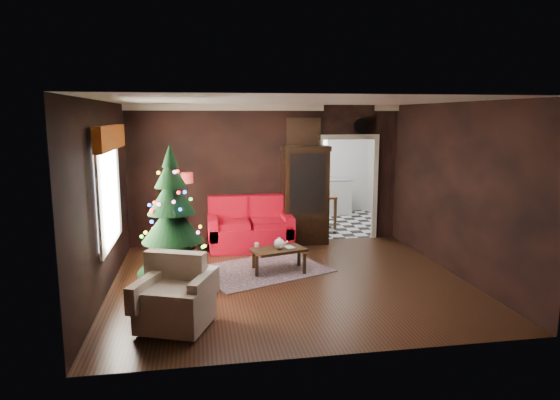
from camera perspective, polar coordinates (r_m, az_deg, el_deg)
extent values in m
plane|color=black|center=(7.92, 1.11, -9.32)|extent=(5.50, 5.50, 0.00)
plane|color=white|center=(7.49, 1.18, 11.36)|extent=(5.50, 5.50, 0.00)
plane|color=black|center=(10.03, -1.54, 2.93)|extent=(5.50, 0.00, 5.50)
plane|color=black|center=(5.19, 6.33, -3.52)|extent=(5.50, 0.00, 5.50)
plane|color=black|center=(7.57, -19.76, 0.14)|extent=(0.00, 5.50, 5.50)
plane|color=black|center=(8.53, 19.60, 1.17)|extent=(0.00, 5.50, 5.50)
cube|color=white|center=(7.75, -19.23, 0.76)|extent=(0.05, 1.60, 1.40)
cube|color=#A04615|center=(7.66, -18.98, 6.84)|extent=(0.12, 2.10, 0.35)
plane|color=silver|center=(12.06, 5.50, -2.70)|extent=(3.00, 3.00, 0.00)
cube|color=white|center=(13.21, 3.98, 5.85)|extent=(0.70, 0.06, 0.70)
cube|color=#4C3242|center=(8.47, -2.07, -8.02)|extent=(2.48, 2.18, 0.01)
cylinder|color=beige|center=(8.41, -2.72, -5.15)|extent=(0.08, 0.08, 0.06)
cylinder|color=white|center=(8.38, -2.69, -5.20)|extent=(0.08, 0.08, 0.06)
imported|color=gray|center=(8.27, 0.63, -4.92)|extent=(0.14, 0.05, 0.19)
cylinder|color=white|center=(10.37, 9.32, 8.46)|extent=(0.32, 0.32, 0.06)
cube|color=#A16741|center=(10.05, 2.75, 7.80)|extent=(0.62, 0.05, 0.52)
cube|color=silver|center=(13.11, 4.17, 0.32)|extent=(1.80, 0.60, 0.90)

